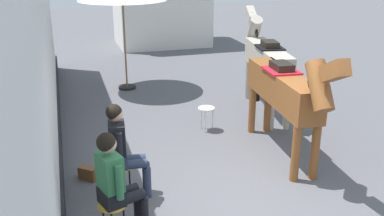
% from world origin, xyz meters
% --- Properties ---
extents(ground_plane, '(40.00, 40.00, 0.00)m').
position_xyz_m(ground_plane, '(0.00, 3.00, 0.00)').
color(ground_plane, '#56565B').
extents(pub_facade_wall, '(0.34, 14.00, 3.40)m').
position_xyz_m(pub_facade_wall, '(-2.55, 1.50, 1.54)').
color(pub_facade_wall, white).
rests_on(pub_facade_wall, ground_plane).
extents(seated_visitor_near, '(0.61, 0.48, 1.39)m').
position_xyz_m(seated_visitor_near, '(-1.75, -0.18, 0.78)').
color(seated_visitor_near, gold).
rests_on(seated_visitor_near, ground_plane).
extents(seated_visitor_far, '(0.61, 0.49, 1.39)m').
position_xyz_m(seated_visitor_far, '(-1.54, 0.73, 0.78)').
color(seated_visitor_far, gold).
rests_on(seated_visitor_far, ground_plane).
extents(saddled_horse_near, '(0.62, 3.00, 2.06)m').
position_xyz_m(saddled_horse_near, '(1.21, 1.27, 1.16)').
color(saddled_horse_near, brown).
rests_on(saddled_horse_near, ground_plane).
extents(saddled_horse_far, '(0.82, 2.97, 2.06)m').
position_xyz_m(saddled_horse_far, '(1.89, 3.43, 1.16)').
color(saddled_horse_far, '#B2A899').
rests_on(saddled_horse_far, ground_plane).
extents(spare_stool_white, '(0.32, 0.32, 0.46)m').
position_xyz_m(spare_stool_white, '(0.34, 2.71, 0.40)').
color(spare_stool_white, white).
rests_on(spare_stool_white, ground_plane).
extents(satchel_bag, '(0.29, 0.27, 0.20)m').
position_xyz_m(satchel_bag, '(-2.00, 1.37, 0.10)').
color(satchel_bag, brown).
rests_on(satchel_bag, ground_plane).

